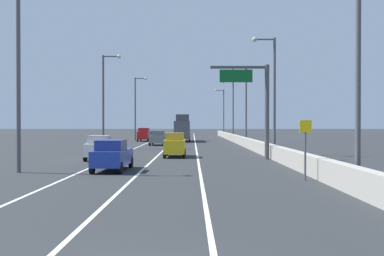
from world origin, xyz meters
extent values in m
plane|color=#26282B|center=(0.00, 64.00, 0.00)|extent=(320.00, 320.00, 0.00)
cube|color=silver|center=(-5.50, 55.00, 0.00)|extent=(0.16, 130.00, 0.00)
cube|color=silver|center=(-2.00, 55.00, 0.00)|extent=(0.16, 130.00, 0.00)
cube|color=silver|center=(1.50, 55.00, 0.00)|extent=(0.16, 130.00, 0.00)
cube|color=#9E998E|center=(7.59, 40.00, 0.55)|extent=(0.60, 120.00, 1.10)
cylinder|color=#47474C|center=(6.99, 27.62, 3.75)|extent=(0.36, 0.36, 7.50)
cube|color=#47474C|center=(4.74, 27.62, 7.30)|extent=(4.50, 0.20, 0.20)
cube|color=#0C5923|center=(4.51, 27.50, 6.60)|extent=(2.60, 0.10, 1.00)
cylinder|color=#4C4C51|center=(6.69, 14.65, 1.20)|extent=(0.10, 0.10, 2.40)
cube|color=yellow|center=(6.69, 14.61, 2.70)|extent=(0.60, 0.04, 0.60)
cylinder|color=#4C4C51|center=(8.35, 12.09, 5.27)|extent=(0.24, 0.24, 10.54)
cylinder|color=#4C4C51|center=(8.45, 32.26, 5.27)|extent=(0.24, 0.24, 10.54)
cube|color=#4C4C51|center=(7.55, 32.26, 10.39)|extent=(1.80, 0.12, 0.12)
sphere|color=beige|center=(6.65, 32.26, 10.39)|extent=(0.44, 0.44, 0.44)
cylinder|color=#4C4C51|center=(8.38, 52.43, 5.27)|extent=(0.24, 0.24, 10.54)
cube|color=#4C4C51|center=(7.48, 52.43, 10.39)|extent=(1.80, 0.12, 0.12)
sphere|color=beige|center=(6.58, 52.43, 10.39)|extent=(0.44, 0.44, 0.44)
cylinder|color=#4C4C51|center=(8.50, 72.60, 5.27)|extent=(0.24, 0.24, 10.54)
cube|color=#4C4C51|center=(7.60, 72.60, 10.39)|extent=(1.80, 0.12, 0.12)
sphere|color=beige|center=(6.70, 72.60, 10.39)|extent=(0.44, 0.44, 0.44)
cylinder|color=#4C4C51|center=(8.23, 92.77, 5.27)|extent=(0.24, 0.24, 10.54)
cube|color=#4C4C51|center=(7.33, 92.77, 10.39)|extent=(1.80, 0.12, 0.12)
sphere|color=beige|center=(6.43, 92.77, 10.39)|extent=(0.44, 0.44, 0.44)
cylinder|color=#4C4C51|center=(-8.98, 18.09, 5.27)|extent=(0.24, 0.24, 10.54)
cylinder|color=#4C4C51|center=(-8.98, 42.29, 5.27)|extent=(0.24, 0.24, 10.54)
cube|color=#4C4C51|center=(-8.08, 42.29, 10.39)|extent=(1.80, 0.12, 0.12)
sphere|color=beige|center=(-7.18, 42.29, 10.39)|extent=(0.44, 0.44, 0.44)
cylinder|color=#4C4C51|center=(-8.50, 66.50, 5.27)|extent=(0.24, 0.24, 10.54)
cube|color=#4C4C51|center=(-7.60, 66.50, 10.39)|extent=(1.80, 0.12, 0.12)
sphere|color=beige|center=(-6.70, 66.50, 10.39)|extent=(0.44, 0.44, 0.44)
cube|color=slate|center=(-3.46, 50.38, 0.81)|extent=(1.97, 4.30, 0.95)
cube|color=#4D505A|center=(-3.47, 49.96, 1.59)|extent=(1.70, 1.95, 0.60)
cylinder|color=black|center=(-4.30, 52.08, 0.34)|extent=(0.23, 0.68, 0.68)
cylinder|color=black|center=(-2.56, 52.05, 0.34)|extent=(0.23, 0.68, 0.68)
cylinder|color=black|center=(-4.36, 48.72, 0.34)|extent=(0.23, 0.68, 0.68)
cylinder|color=black|center=(-2.62, 48.69, 0.34)|extent=(0.23, 0.68, 0.68)
cube|color=red|center=(-6.63, 63.24, 0.94)|extent=(1.89, 4.35, 1.20)
cube|color=maroon|center=(-6.64, 62.81, 1.84)|extent=(1.62, 1.98, 0.60)
cylinder|color=black|center=(-7.40, 64.97, 0.34)|extent=(0.24, 0.69, 0.68)
cylinder|color=black|center=(-5.78, 64.93, 0.34)|extent=(0.24, 0.69, 0.68)
cylinder|color=black|center=(-7.49, 61.56, 0.34)|extent=(0.24, 0.69, 0.68)
cylinder|color=black|center=(-5.86, 61.52, 0.34)|extent=(0.24, 0.69, 0.68)
cube|color=white|center=(-6.21, 27.28, 0.82)|extent=(1.92, 4.33, 0.97)
cube|color=#96969E|center=(-6.19, 26.85, 1.61)|extent=(1.63, 1.98, 0.60)
cylinder|color=black|center=(-7.07, 28.93, 0.34)|extent=(0.24, 0.69, 0.68)
cylinder|color=black|center=(-5.46, 28.99, 0.34)|extent=(0.24, 0.69, 0.68)
cylinder|color=black|center=(-6.96, 25.56, 0.34)|extent=(0.24, 0.69, 0.68)
cylinder|color=black|center=(-5.34, 25.62, 0.34)|extent=(0.24, 0.69, 0.68)
cube|color=#1E389E|center=(-3.75, 19.23, 0.80)|extent=(1.88, 4.57, 0.92)
cube|color=navy|center=(-3.77, 18.78, 1.56)|extent=(1.60, 2.08, 0.60)
cylinder|color=black|center=(-4.50, 21.06, 0.34)|extent=(0.24, 0.69, 0.68)
cylinder|color=black|center=(-2.91, 21.02, 0.34)|extent=(0.24, 0.69, 0.68)
cylinder|color=black|center=(-4.60, 17.45, 0.34)|extent=(0.24, 0.69, 0.68)
cylinder|color=black|center=(-3.01, 17.40, 0.34)|extent=(0.24, 0.69, 0.68)
cube|color=gold|center=(-0.42, 30.11, 0.90)|extent=(1.72, 4.17, 1.12)
cube|color=olive|center=(-0.42, 29.70, 1.76)|extent=(1.51, 1.88, 0.60)
cylinder|color=black|center=(-1.19, 31.74, 0.34)|extent=(0.22, 0.68, 0.68)
cylinder|color=black|center=(0.36, 31.74, 0.34)|extent=(0.22, 0.68, 0.68)
cylinder|color=black|center=(-1.20, 28.49, 0.34)|extent=(0.22, 0.68, 0.68)
cylinder|color=black|center=(0.35, 28.48, 0.34)|extent=(0.22, 0.68, 0.68)
cube|color=#4C4C51|center=(-0.51, 62.51, 1.86)|extent=(2.46, 9.20, 2.72)
cube|color=#3A3A45|center=(-0.52, 64.53, 3.77)|extent=(2.13, 2.03, 1.10)
cylinder|color=black|center=(-1.65, 66.40, 0.50)|extent=(0.23, 1.00, 1.00)
cylinder|color=black|center=(0.59, 66.41, 0.50)|extent=(0.23, 1.00, 1.00)
cylinder|color=black|center=(-1.60, 58.61, 0.50)|extent=(0.23, 1.00, 1.00)
cylinder|color=black|center=(0.64, 58.63, 0.50)|extent=(0.23, 1.00, 1.00)
camera|label=1|loc=(1.03, -7.29, 2.84)|focal=41.20mm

